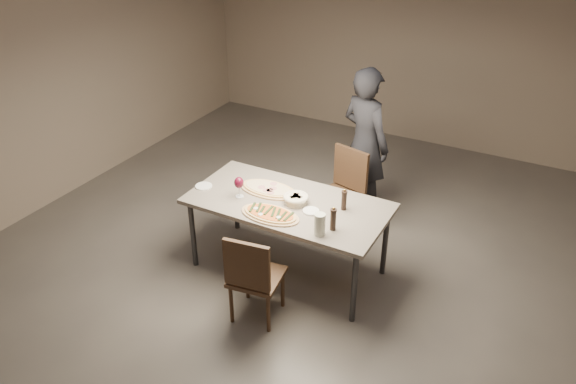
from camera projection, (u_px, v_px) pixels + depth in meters
The scene contains 14 objects.
room at pixel (288, 135), 4.71m from camera, with size 7.00×7.00×7.00m.
dining_table at pixel (288, 207), 5.06m from camera, with size 1.80×0.90×0.75m.
zucchini_pizza at pixel (270, 214), 4.82m from camera, with size 0.54×0.30×0.05m.
ham_pizza at pixel (268, 189), 5.20m from camera, with size 0.58×0.32×0.04m.
bread_basket at pixel (296, 199), 4.98m from camera, with size 0.23×0.23×0.08m.
oil_dish at pixel (311, 211), 4.88m from camera, with size 0.14×0.14×0.02m.
pepper_mill_left at pixel (344, 200), 4.87m from camera, with size 0.05×0.05×0.20m.
pepper_mill_right at pixel (333, 219), 4.59m from camera, with size 0.06×0.06×0.22m.
carafe at pixel (320, 224), 4.53m from camera, with size 0.09×0.09×0.19m.
wine_glass at pixel (239, 183), 5.04m from camera, with size 0.09×0.09×0.20m.
side_plate at pixel (204, 186), 5.27m from camera, with size 0.16×0.16×0.01m.
chair_near at pixel (253, 275), 4.55m from camera, with size 0.46×0.46×0.86m.
chair_far at pixel (344, 187), 5.76m from camera, with size 0.52×0.52×0.90m.
diner at pixel (365, 144), 5.91m from camera, with size 0.61×0.40×1.66m, color black.
Camera 1 is at (2.06, -3.80, 3.33)m, focal length 35.00 mm.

